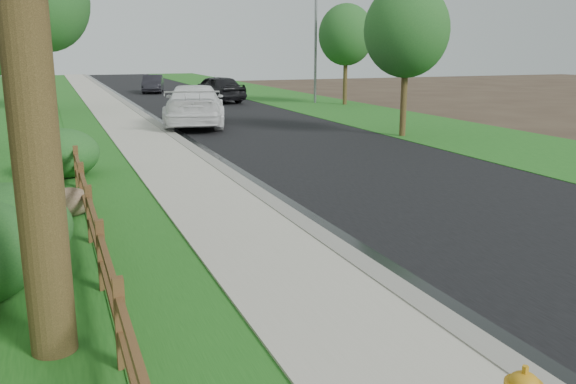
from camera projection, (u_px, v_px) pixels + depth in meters
name	position (u px, v px, depth m)	size (l,w,h in m)	color
road	(195.00, 103.00, 38.84)	(8.00, 90.00, 0.02)	black
curb	(128.00, 105.00, 37.34)	(0.40, 90.00, 0.12)	gray
wet_gutter	(134.00, 105.00, 37.47)	(0.50, 90.00, 0.00)	black
sidewalk	(106.00, 106.00, 36.88)	(2.20, 90.00, 0.10)	#ABA795
grass_strip	(73.00, 107.00, 36.21)	(1.60, 90.00, 0.06)	#1C5317
verge_far	(295.00, 100.00, 41.28)	(6.00, 90.00, 0.04)	#1C5317
ranch_fence	(95.00, 229.00, 9.88)	(0.12, 16.92, 1.10)	#443016
white_suv	(195.00, 105.00, 27.40)	(2.60, 6.41, 1.86)	white
dark_car_mid	(216.00, 89.00, 39.47)	(2.04, 5.06, 1.72)	black
dark_car_far	(153.00, 84.00, 47.58)	(1.46, 4.18, 1.38)	black
streetlight	(314.00, 29.00, 37.75)	(1.78, 0.88, 8.12)	gray
boulder	(69.00, 202.00, 12.83)	(0.94, 0.71, 0.63)	brown
shrub_b	(2.00, 231.00, 9.41)	(2.10, 2.10, 1.47)	#1C4E1E
shrub_d	(62.00, 153.00, 16.59)	(1.99, 1.99, 1.36)	#1C4E1E
tree_near_right	(407.00, 30.00, 23.50)	(3.31, 3.31, 5.96)	#3A2E17
tree_mid_left	(44.00, 3.00, 32.00)	(4.69, 4.69, 8.38)	#3A2E17
tree_mid_right	(346.00, 35.00, 36.81)	(3.35, 3.35, 6.08)	#3A2E17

